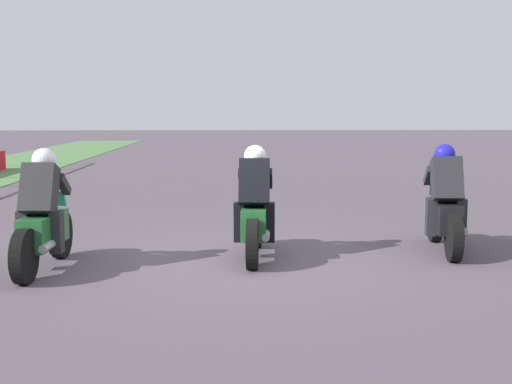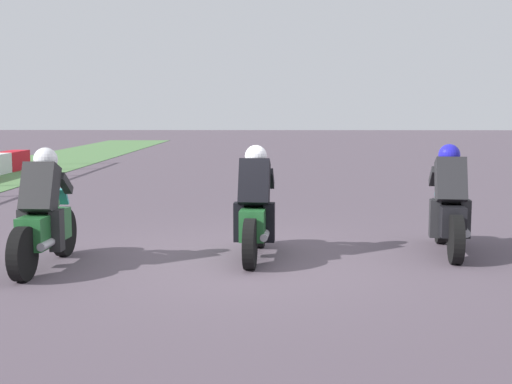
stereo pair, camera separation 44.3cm
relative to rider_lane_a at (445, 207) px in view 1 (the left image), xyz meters
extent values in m
plane|color=#534752|center=(-0.51, 2.78, -0.62)|extent=(120.00, 120.00, 0.00)
cylinder|color=black|center=(0.70, -0.08, -0.30)|extent=(0.65, 0.21, 0.64)
cylinder|color=black|center=(-0.69, 0.08, -0.30)|extent=(0.65, 0.21, 0.64)
cube|color=black|center=(0.00, 0.00, -0.12)|extent=(1.13, 0.44, 0.40)
ellipsoid|color=black|center=(0.10, -0.01, 0.18)|extent=(0.51, 0.35, 0.24)
cube|color=red|center=(-0.50, 0.06, -0.10)|extent=(0.08, 0.17, 0.08)
cylinder|color=#A5A5AD|center=(-0.36, -0.12, -0.25)|extent=(0.43, 0.15, 0.10)
cube|color=#232325|center=(-0.10, 0.01, 0.40)|extent=(0.53, 0.45, 0.66)
sphere|color=#1E1CB6|center=(0.12, -0.01, 0.74)|extent=(0.33, 0.33, 0.30)
cube|color=teal|center=(0.50, -0.06, 0.22)|extent=(0.18, 0.28, 0.23)
cube|color=#232325|center=(-0.09, 0.21, -0.12)|extent=(0.19, 0.16, 0.52)
cube|color=#232325|center=(-0.14, -0.18, -0.12)|extent=(0.19, 0.16, 0.52)
cube|color=#232325|center=(0.30, 0.15, 0.42)|extent=(0.39, 0.14, 0.31)
cube|color=#232325|center=(0.26, -0.21, 0.42)|extent=(0.39, 0.14, 0.31)
cylinder|color=black|center=(0.36, 2.63, -0.30)|extent=(0.65, 0.19, 0.64)
cylinder|color=black|center=(-1.04, 2.73, -0.30)|extent=(0.65, 0.19, 0.64)
cube|color=#215C2C|center=(-0.34, 2.68, -0.12)|extent=(1.12, 0.40, 0.40)
ellipsoid|color=#215C2C|center=(-0.24, 2.67, 0.18)|extent=(0.50, 0.33, 0.24)
cube|color=red|center=(-0.85, 2.71, -0.10)|extent=(0.07, 0.16, 0.08)
cylinder|color=#A5A5AD|center=(-0.70, 2.54, -0.25)|extent=(0.43, 0.13, 0.10)
cube|color=black|center=(-0.44, 2.69, 0.40)|extent=(0.51, 0.43, 0.66)
sphere|color=silver|center=(-0.22, 2.67, 0.74)|extent=(0.32, 0.32, 0.30)
cube|color=gray|center=(0.16, 2.64, 0.22)|extent=(0.17, 0.27, 0.23)
cube|color=black|center=(-0.44, 2.89, -0.12)|extent=(0.19, 0.15, 0.52)
cube|color=black|center=(-0.47, 2.49, -0.12)|extent=(0.19, 0.15, 0.52)
cube|color=black|center=(-0.05, 2.84, 0.42)|extent=(0.39, 0.13, 0.31)
cube|color=black|center=(-0.07, 2.48, 0.42)|extent=(0.39, 0.13, 0.31)
cylinder|color=black|center=(-0.28, 5.28, -0.30)|extent=(0.65, 0.17, 0.64)
cylinder|color=black|center=(-1.68, 5.35, -0.30)|extent=(0.65, 0.17, 0.64)
cube|color=#215C2C|center=(-0.98, 5.31, -0.12)|extent=(1.11, 0.37, 0.40)
ellipsoid|color=#215C2C|center=(-0.88, 5.31, 0.18)|extent=(0.49, 0.32, 0.24)
cube|color=red|center=(-1.49, 5.34, -0.10)|extent=(0.07, 0.16, 0.08)
cylinder|color=#A5A5AD|center=(-1.34, 5.17, -0.25)|extent=(0.42, 0.12, 0.10)
cube|color=black|center=(-1.08, 5.32, 0.40)|extent=(0.50, 0.42, 0.66)
sphere|color=silver|center=(-0.86, 5.31, 0.74)|extent=(0.31, 0.31, 0.30)
cube|color=teal|center=(-0.48, 5.29, 0.22)|extent=(0.17, 0.27, 0.23)
cube|color=black|center=(-1.09, 5.52, -0.12)|extent=(0.19, 0.15, 0.52)
cube|color=black|center=(-1.11, 5.12, -0.12)|extent=(0.19, 0.15, 0.52)
cube|color=black|center=(-0.69, 5.48, 0.42)|extent=(0.39, 0.12, 0.31)
cube|color=black|center=(-0.71, 5.12, 0.42)|extent=(0.39, 0.12, 0.31)
camera|label=1|loc=(-9.38, 2.95, 1.35)|focal=47.93mm
camera|label=2|loc=(-9.39, 2.51, 1.35)|focal=47.93mm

